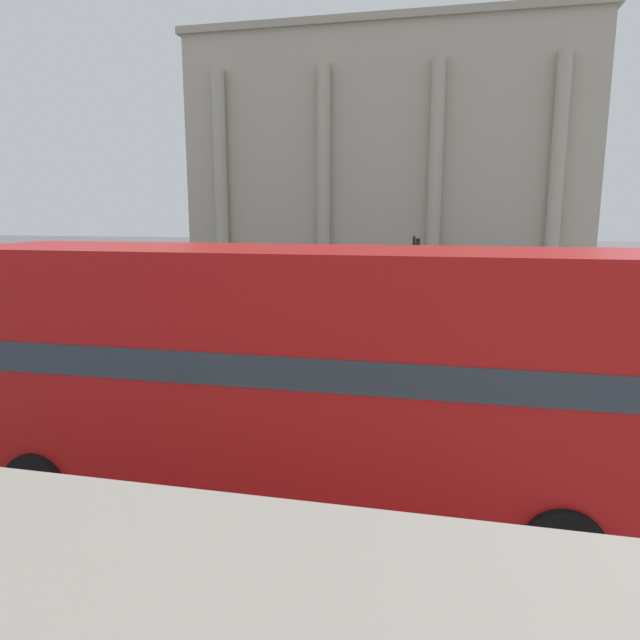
# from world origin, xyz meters

# --- Properties ---
(double_decker_bus) EXTENTS (10.32, 2.66, 4.05)m
(double_decker_bus) POSITION_xyz_m (-2.86, 5.66, 2.26)
(double_decker_bus) COLOR black
(double_decker_bus) RESTS_ON ground_plane
(plaza_building_left) EXTENTS (28.89, 11.88, 17.39)m
(plaza_building_left) POSITION_xyz_m (-5.40, 42.72, 8.70)
(plaza_building_left) COLOR #B2A893
(plaza_building_left) RESTS_ON ground_plane
(traffic_light_near) EXTENTS (0.42, 0.24, 3.37)m
(traffic_light_near) POSITION_xyz_m (-1.99, 9.71, 2.22)
(traffic_light_near) COLOR black
(traffic_light_near) RESTS_ON ground_plane
(traffic_light_mid) EXTENTS (0.42, 0.24, 3.32)m
(traffic_light_mid) POSITION_xyz_m (3.20, 15.94, 2.19)
(traffic_light_mid) COLOR black
(traffic_light_mid) RESTS_ON ground_plane
(traffic_light_far) EXTENTS (0.42, 0.24, 3.53)m
(traffic_light_far) POSITION_xyz_m (-2.08, 23.98, 2.32)
(traffic_light_far) COLOR black
(traffic_light_far) RESTS_ON ground_plane
(car_white) EXTENTS (4.20, 1.93, 1.35)m
(car_white) POSITION_xyz_m (5.61, 19.16, 0.70)
(car_white) COLOR black
(car_white) RESTS_ON ground_plane
(pedestrian_olive) EXTENTS (0.32, 0.32, 1.69)m
(pedestrian_olive) POSITION_xyz_m (-6.42, 30.02, 0.97)
(pedestrian_olive) COLOR #282B33
(pedestrian_olive) RESTS_ON ground_plane
(pedestrian_red) EXTENTS (0.32, 0.32, 1.79)m
(pedestrian_red) POSITION_xyz_m (-7.77, 11.02, 1.04)
(pedestrian_red) COLOR #282B33
(pedestrian_red) RESTS_ON ground_plane
(pedestrian_blue) EXTENTS (0.32, 0.32, 1.76)m
(pedestrian_blue) POSITION_xyz_m (-4.83, 10.69, 1.02)
(pedestrian_blue) COLOR #282B33
(pedestrian_blue) RESTS_ON ground_plane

